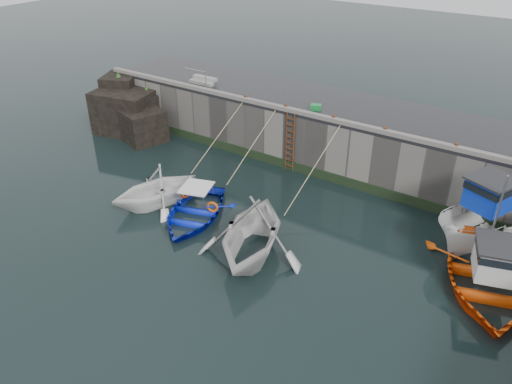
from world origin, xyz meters
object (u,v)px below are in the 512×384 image
Objects in this scene: boat_near_white at (157,203)px; fish_crate at (316,107)px; bollard_c at (334,118)px; boat_far_orange at (488,276)px; boat_near_blue at (194,217)px; boat_near_blacktrim at (252,254)px; bollard_e at (456,146)px; bollard_b at (286,107)px; ladder at (290,142)px; boat_far_white at (489,224)px; bollard_a at (246,98)px; bollard_d at (385,130)px.

fish_crate reaches higher than boat_near_white.
boat_far_orange is at bearing -26.31° from bollard_c.
boat_far_orange reaches higher than boat_near_blue.
boat_near_blacktrim is 9.88m from bollard_e.
bollard_b reaches higher than boat_near_white.
bollard_c reaches higher than ladder.
boat_far_white is 8.45m from bollard_c.
bollard_b is 2.70m from bollard_c.
ladder is 1.81m from bollard_b.
bollard_b is (-0.50, 0.34, 1.71)m from ladder.
boat_far_white is at bearing 18.94° from boat_near_blacktrim.
boat_near_white is 14.46m from boat_far_orange.
bollard_e is at bearing -27.64° from fish_crate.
bollard_b is 1.00× the size of bollard_e.
boat_near_blue is 8.52m from fish_crate.
boat_far_orange is 26.59× the size of bollard_a.
boat_near_blue is at bearing -100.66° from ladder.
boat_far_white is at bearing -35.08° from fish_crate.
boat_far_orange reaches higher than bollard_e.
boat_near_white is (-3.40, -6.46, -1.59)m from ladder.
bollard_d is at bearing 59.82° from boat_near_white.
boat_far_white is 22.80× the size of bollard_c.
bollard_a is (-13.18, 1.53, 2.31)m from boat_far_white.
fish_crate is at bearing 135.96° from boat_far_orange.
fish_crate is 1.90× the size of bollard_b.
bollard_b is at bearing -165.32° from boat_far_white.
bollard_a is 2.50m from bollard_b.
boat_near_white is 0.67× the size of boat_far_white.
boat_far_orange is 12.44m from bollard_b.
ladder is at bearing -142.92° from fish_crate.
fish_crate is at bearing 34.79° from bollard_b.
bollard_b is at bearing 92.69° from boat_near_blacktrim.
bollard_d is at bearing -33.00° from fish_crate.
boat_near_blacktrim is at bearing -175.43° from boat_far_orange.
bollard_b is 5.30m from bollard_d.
ladder is 8.19m from bollard_e.
bollard_a reaches higher than boat_near_blue.
ladder is 2.81m from bollard_c.
boat_near_white is 9.40m from bollard_c.
boat_near_blue is (2.20, 0.06, 0.00)m from boat_near_white.
boat_far_orange is 14.75m from bollard_a.
fish_crate is 1.68m from bollard_c.
boat_near_white is 13.68m from bollard_e.
boat_far_orange is at bearing -19.95° from ladder.
fish_crate reaches higher than boat_near_blue.
boat_near_blue is 8.89× the size of fish_crate.
bollard_d is (2.60, 0.00, 0.00)m from bollard_c.
boat_far_white is at bearing -15.91° from bollard_d.
bollard_e is (5.47, 7.54, 3.30)m from boat_near_blacktrim.
boat_near_blacktrim is at bearing -53.74° from bollard_a.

